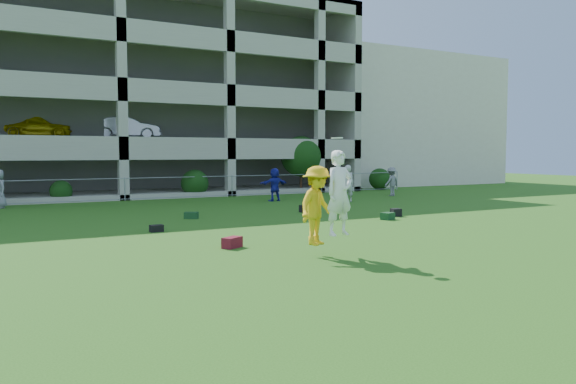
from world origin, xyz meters
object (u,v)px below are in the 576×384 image
bystander_e (347,184)px  parking_garage (92,98)px  stucco_building (374,123)px  bystander_d (275,184)px  frisbee_contest (324,202)px  bystander_f (392,182)px  crate_d (396,212)px

bystander_e → parking_garage: parking_garage is taller
stucco_building → bystander_d: size_ratio=9.43×
stucco_building → frisbee_contest: (-22.46, -27.14, -3.69)m
bystander_d → frisbee_contest: bearing=62.6°
bystander_f → parking_garage: (-14.09, 12.89, 5.19)m
bystander_e → bystander_f: 4.89m
bystander_d → bystander_f: bearing=174.0°
bystander_d → crate_d: (0.90, -8.44, -0.70)m
frisbee_contest → bystander_f: bearing=45.9°
bystander_d → bystander_f: (7.42, -0.25, -0.03)m
stucco_building → bystander_e: (-13.38, -15.17, -4.07)m
bystander_e → frisbee_contest: bearing=75.8°
crate_d → parking_garage: 23.15m
bystander_f → parking_garage: size_ratio=0.05×
bystander_f → crate_d: size_ratio=4.68×
crate_d → frisbee_contest: 9.16m
bystander_e → frisbee_contest: (-9.07, -11.98, 0.38)m
bystander_d → parking_garage: bearing=-66.3°
stucco_building → parking_garage: 23.03m
frisbee_contest → parking_garage: 27.26m
bystander_e → crate_d: (-2.05, -6.21, -0.78)m
bystander_d → crate_d: bystander_d is taller
frisbee_contest → parking_garage: size_ratio=0.09×
bystander_d → frisbee_contest: (-6.12, -14.21, 0.46)m
stucco_building → bystander_d: stucco_building is taller
stucco_building → bystander_d: bearing=-141.6°
bystander_e → bystander_d: bearing=-14.1°
stucco_building → bystander_e: stucco_building is taller
crate_d → frisbee_contest: frisbee_contest is taller
crate_d → frisbee_contest: (-7.02, -5.77, 1.16)m
stucco_building → bystander_f: size_ratio=9.76×
bystander_d → bystander_e: size_ratio=0.92×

